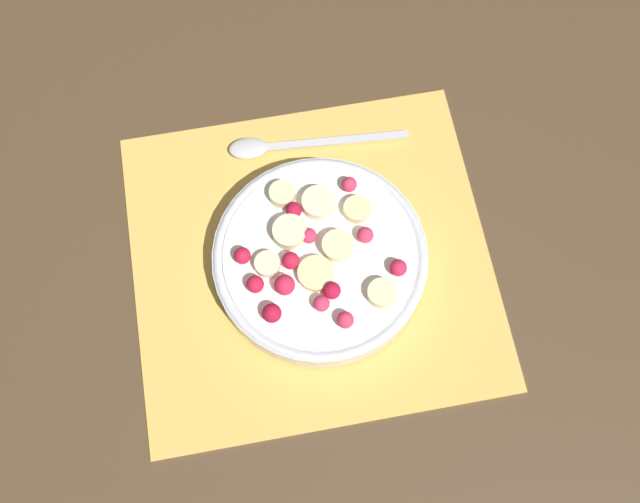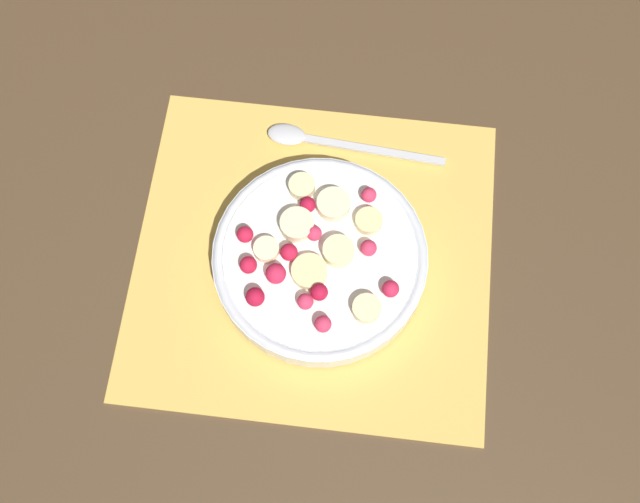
% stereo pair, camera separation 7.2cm
% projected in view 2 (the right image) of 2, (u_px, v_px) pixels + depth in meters
% --- Properties ---
extents(ground_plane, '(3.00, 3.00, 0.00)m').
position_uv_depth(ground_plane, '(313.00, 257.00, 0.77)').
color(ground_plane, '#4C3823').
extents(placemat, '(0.38, 0.36, 0.01)m').
position_uv_depth(placemat, '(313.00, 256.00, 0.77)').
color(placemat, '#E0B251').
rests_on(placemat, ground_plane).
extents(fruit_bowl, '(0.22, 0.22, 0.05)m').
position_uv_depth(fruit_bowl, '(320.00, 257.00, 0.74)').
color(fruit_bowl, silver).
rests_on(fruit_bowl, placemat).
extents(spoon, '(0.20, 0.03, 0.01)m').
position_uv_depth(spoon, '(320.00, 140.00, 0.81)').
color(spoon, silver).
rests_on(spoon, placemat).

